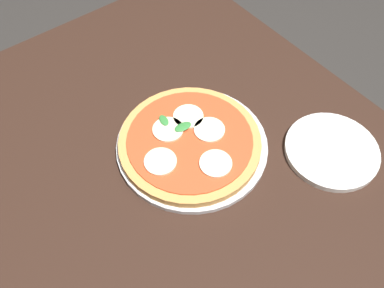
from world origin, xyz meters
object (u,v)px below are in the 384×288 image
at_px(dining_table, 189,197).
at_px(serving_tray, 192,145).
at_px(plate_white, 332,150).
at_px(pizza, 190,142).

height_order(dining_table, serving_tray, serving_tray).
bearing_deg(plate_white, dining_table, -117.11).
distance_m(dining_table, serving_tray, 0.13).
distance_m(pizza, plate_white, 0.31).
bearing_deg(serving_tray, pizza, -95.00).
height_order(dining_table, plate_white, plate_white).
bearing_deg(pizza, serving_tray, 85.00).
height_order(pizza, plate_white, pizza).
bearing_deg(plate_white, serving_tray, -130.65).
bearing_deg(serving_tray, dining_table, -43.04).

